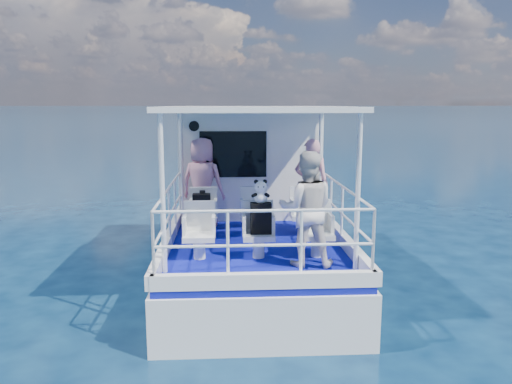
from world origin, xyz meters
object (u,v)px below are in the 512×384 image
backpack_center (261,218)px  panda (261,191)px  passenger_stbd_aft (307,209)px  passenger_port_fwd (202,183)px

backpack_center → panda: panda is taller
passenger_stbd_aft → backpack_center: (-0.63, 0.39, -0.22)m
passenger_stbd_aft → panda: bearing=-24.9°
passenger_port_fwd → passenger_stbd_aft: (1.61, -2.37, -0.02)m
panda → passenger_port_fwd: bearing=116.1°
passenger_port_fwd → backpack_center: size_ratio=3.62×
backpack_center → panda: bearing=128.5°
panda → backpack_center: bearing=-51.5°
passenger_stbd_aft → panda: passenger_stbd_aft is taller
passenger_stbd_aft → passenger_port_fwd: bearing=-48.9°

